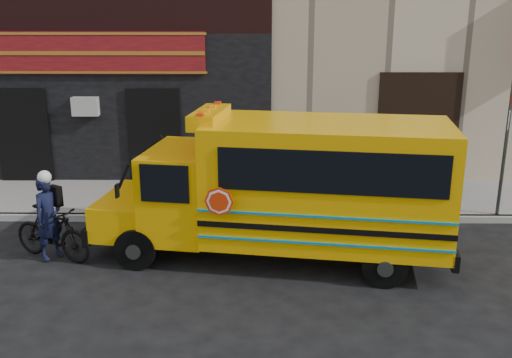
{
  "coord_description": "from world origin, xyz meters",
  "views": [
    {
      "loc": [
        -0.23,
        -9.89,
        4.72
      ],
      "look_at": [
        -0.37,
        1.85,
        1.24
      ],
      "focal_mm": 40.0,
      "sensor_mm": 36.0,
      "label": 1
    }
  ],
  "objects_px": {
    "school_bus": "(291,185)",
    "cyclist": "(49,220)",
    "sign_pole": "(507,137)",
    "bicycle": "(52,233)"
  },
  "relations": [
    {
      "from": "school_bus",
      "to": "bicycle",
      "type": "xyz_separation_m",
      "value": [
        -4.68,
        -0.1,
        -0.96
      ]
    },
    {
      "from": "bicycle",
      "to": "cyclist",
      "type": "xyz_separation_m",
      "value": [
        -0.02,
        -0.02,
        0.29
      ]
    },
    {
      "from": "school_bus",
      "to": "sign_pole",
      "type": "height_order",
      "value": "sign_pole"
    },
    {
      "from": "school_bus",
      "to": "cyclist",
      "type": "relative_size",
      "value": 4.3
    },
    {
      "from": "cyclist",
      "to": "bicycle",
      "type": "bearing_deg",
      "value": -9.49
    },
    {
      "from": "cyclist",
      "to": "school_bus",
      "type": "bearing_deg",
      "value": -56.27
    },
    {
      "from": "sign_pole",
      "to": "cyclist",
      "type": "xyz_separation_m",
      "value": [
        -9.63,
        -2.29,
        -1.16
      ]
    },
    {
      "from": "school_bus",
      "to": "cyclist",
      "type": "bearing_deg",
      "value": -178.46
    },
    {
      "from": "sign_pole",
      "to": "cyclist",
      "type": "height_order",
      "value": "sign_pole"
    },
    {
      "from": "sign_pole",
      "to": "cyclist",
      "type": "relative_size",
      "value": 2.2
    }
  ]
}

